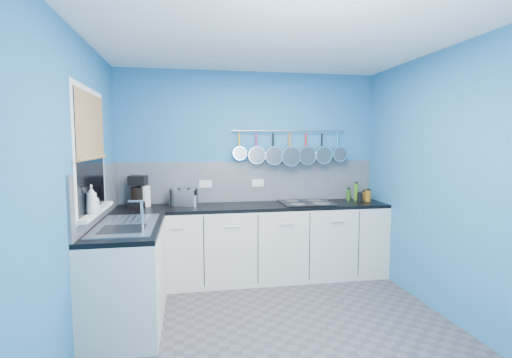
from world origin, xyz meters
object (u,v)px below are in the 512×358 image
object	(u,v)px
coffee_maker	(138,191)
hob	(306,203)
toaster	(184,197)
canister	(194,201)
paper_towel	(146,196)
soap_bottle_a	(92,199)
soap_bottle_b	(94,202)

from	to	relation	value
coffee_maker	hob	bearing A→B (deg)	4.31
coffee_maker	toaster	xyz separation A→B (m)	(0.52, -0.03, -0.08)
canister	paper_towel	bearing A→B (deg)	172.89
paper_towel	toaster	xyz separation A→B (m)	(0.43, -0.00, -0.02)
hob	soap_bottle_a	bearing A→B (deg)	-153.05
paper_towel	coffee_maker	xyz separation A→B (m)	(-0.09, 0.03, 0.06)
canister	coffee_maker	bearing A→B (deg)	171.63
coffee_maker	toaster	bearing A→B (deg)	4.78
toaster	paper_towel	bearing A→B (deg)	-162.65
hob	canister	bearing A→B (deg)	178.62
toaster	hob	xyz separation A→B (m)	(1.46, -0.10, -0.09)
soap_bottle_b	paper_towel	world-z (taller)	soap_bottle_b
soap_bottle_a	paper_towel	distance (m)	1.25
soap_bottle_a	canister	size ratio (longest dim) A/B	1.88
soap_bottle_a	soap_bottle_b	bearing A→B (deg)	90.00
toaster	hob	distance (m)	1.47
soap_bottle_b	canister	size ratio (longest dim) A/B	1.35
toaster	coffee_maker	bearing A→B (deg)	-165.39
hob	paper_towel	bearing A→B (deg)	176.95
coffee_maker	canister	world-z (taller)	coffee_maker
coffee_maker	hob	xyz separation A→B (m)	(1.98, -0.13, -0.17)
canister	hob	distance (m)	1.35
canister	hob	world-z (taller)	canister
paper_towel	hob	size ratio (longest dim) A/B	0.39
paper_towel	toaster	world-z (taller)	paper_towel
soap_bottle_a	coffee_maker	xyz separation A→B (m)	(0.20, 1.24, -0.09)
soap_bottle_a	toaster	world-z (taller)	soap_bottle_a
coffee_maker	soap_bottle_a	bearing A→B (deg)	-91.34
soap_bottle_a	canister	world-z (taller)	soap_bottle_a
toaster	soap_bottle_a	bearing A→B (deg)	-103.02
soap_bottle_b	coffee_maker	world-z (taller)	coffee_maker
soap_bottle_b	toaster	distance (m)	1.35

